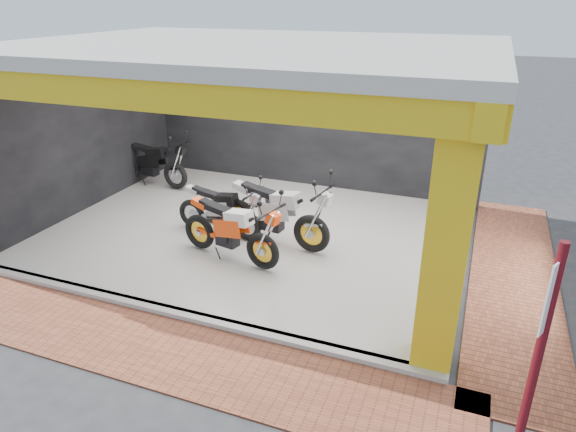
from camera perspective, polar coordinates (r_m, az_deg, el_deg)
name	(u,v)px	position (r m, az deg, el deg)	size (l,w,h in m)	color
ground	(207,283)	(8.79, -8.94, -7.36)	(80.00, 80.00, 0.00)	#2D2D30
showroom_floor	(257,233)	(10.33, -3.51, -1.90)	(8.00, 6.00, 0.10)	silver
showroom_ceiling	(252,48)	(9.38, -4.06, 18.12)	(8.40, 6.40, 0.20)	beige
back_wall	(308,117)	(12.52, 2.28, 10.88)	(8.20, 0.20, 3.50)	black
left_wall	(81,132)	(11.99, -22.06, 8.66)	(0.20, 6.20, 3.50)	black
corner_column	(447,244)	(6.32, 17.24, -3.01)	(0.50, 0.50, 3.50)	gold
header_beam_front	(152,94)	(6.85, -14.90, 12.97)	(8.40, 0.30, 0.40)	gold
header_beam_right	(494,78)	(8.54, 21.95, 14.03)	(0.30, 6.40, 0.40)	gold
floor_kerb	(174,313)	(8.04, -12.59, -10.44)	(8.00, 0.20, 0.10)	silver
paver_front	(143,345)	(7.55, -15.85, -13.60)	(9.00, 1.40, 0.03)	#9D5033
paver_right	(514,278)	(9.59, 23.79, -6.35)	(1.40, 7.00, 0.03)	#9D5033
signpost	(542,341)	(5.77, 26.35, -12.30)	(0.15, 0.31, 2.40)	#580D15
moto_hero	(262,234)	(8.58, -2.88, -2.02)	(2.20, 0.82, 1.35)	#FA400A
moto_row_a	(312,216)	(9.12, 2.68, 0.01)	(2.41, 0.89, 1.47)	#A4A6AB
moto_row_b	(247,212)	(9.66, -4.63, 0.49)	(1.98, 0.73, 1.21)	#9FA1A6
moto_row_d	(174,163)	(12.57, -12.52, 5.80)	(2.22, 0.82, 1.36)	black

